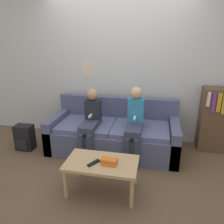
{
  "coord_description": "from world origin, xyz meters",
  "views": [
    {
      "loc": [
        0.65,
        -2.69,
        1.83
      ],
      "look_at": [
        0.0,
        0.43,
        0.71
      ],
      "focal_mm": 35.0,
      "sensor_mm": 36.0,
      "label": 1
    }
  ],
  "objects": [
    {
      "name": "coffee_table",
      "position": [
        0.07,
        -0.52,
        0.36
      ],
      "size": [
        0.86,
        0.49,
        0.41
      ],
      "color": "tan",
      "rests_on": "ground_plane"
    },
    {
      "name": "person_left",
      "position": [
        -0.33,
        0.36,
        0.59
      ],
      "size": [
        0.24,
        0.61,
        1.05
      ],
      "color": "#33384C",
      "rests_on": "ground_plane"
    },
    {
      "name": "book_stack",
      "position": [
        0.17,
        -0.53,
        0.44
      ],
      "size": [
        0.2,
        0.16,
        0.06
      ],
      "color": "orange",
      "rests_on": "coffee_table"
    },
    {
      "name": "person_right",
      "position": [
        0.36,
        0.37,
        0.62
      ],
      "size": [
        0.24,
        0.61,
        1.11
      ],
      "color": "#33384C",
      "rests_on": "ground_plane"
    },
    {
      "name": "bookshelf",
      "position": [
        1.64,
        0.91,
        0.53
      ],
      "size": [
        0.51,
        0.33,
        1.06
      ],
      "color": "brown",
      "rests_on": "ground_plane"
    },
    {
      "name": "couch",
      "position": [
        0.0,
        0.57,
        0.27
      ],
      "size": [
        2.08,
        0.91,
        0.82
      ],
      "color": "#4C5175",
      "rests_on": "ground_plane"
    },
    {
      "name": "tv_remote",
      "position": [
        -0.01,
        -0.58,
        0.43
      ],
      "size": [
        0.12,
        0.17,
        0.02
      ],
      "rotation": [
        0.0,
        0.0,
        -0.52
      ],
      "color": "black",
      "rests_on": "coffee_table"
    },
    {
      "name": "ground_plane",
      "position": [
        0.0,
        0.0,
        0.0
      ],
      "size": [
        10.0,
        10.0,
        0.0
      ],
      "primitive_type": "plane",
      "color": "brown"
    },
    {
      "name": "backpack",
      "position": [
        -1.47,
        0.26,
        0.21
      ],
      "size": [
        0.29,
        0.22,
        0.43
      ],
      "color": "black",
      "rests_on": "ground_plane"
    },
    {
      "name": "wall_back",
      "position": [
        -0.0,
        1.12,
        1.3
      ],
      "size": [
        8.0,
        0.06,
        2.6
      ],
      "color": "silver",
      "rests_on": "ground_plane"
    }
  ]
}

